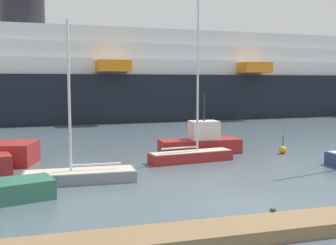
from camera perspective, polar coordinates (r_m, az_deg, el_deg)
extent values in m
plane|color=#4C5B66|center=(19.93, 10.51, -11.27)|extent=(600.00, 600.00, 0.00)
cube|color=olive|center=(16.76, 16.34, -13.81)|extent=(27.45, 1.88, 0.53)
cylinder|color=#423323|center=(17.58, 14.51, -12.64)|extent=(0.24, 0.24, 0.63)
cube|color=gray|center=(24.23, -12.25, -7.43)|extent=(6.44, 2.08, 0.65)
cube|color=beige|center=(24.15, -12.27, -6.64)|extent=(6.18, 1.92, 0.04)
cylinder|color=silver|center=(23.60, -13.74, 3.54)|extent=(0.15, 0.15, 8.61)
cylinder|color=silver|center=(24.13, -10.08, -5.81)|extent=(2.88, 0.20, 0.12)
cube|color=maroon|center=(29.53, 3.26, -4.83)|extent=(6.40, 2.22, 0.73)
cube|color=beige|center=(29.46, 3.27, -4.10)|extent=(6.14, 2.07, 0.04)
cylinder|color=silver|center=(29.25, 4.22, 6.86)|extent=(0.15, 0.15, 11.25)
cylinder|color=silver|center=(29.01, 1.66, -3.58)|extent=(2.81, 0.50, 0.12)
cube|color=maroon|center=(32.91, 4.51, -3.36)|extent=(6.60, 2.09, 1.15)
cube|color=silver|center=(32.84, 5.07, -1.06)|extent=(2.24, 1.58, 1.48)
cylinder|color=#262626|center=(32.67, 5.10, 2.24)|extent=(0.13, 0.13, 2.31)
sphere|color=orange|center=(34.03, 15.84, -3.72)|extent=(0.61, 0.61, 0.61)
cylinder|color=black|center=(33.91, 15.88, -2.46)|extent=(0.06, 0.06, 0.90)
cube|color=black|center=(66.81, -0.03, 3.75)|extent=(123.63, 23.37, 6.76)
cube|color=white|center=(66.79, -0.03, 7.60)|extent=(113.71, 20.81, 2.21)
cube|color=white|center=(66.90, -0.03, 9.49)|extent=(106.88, 19.57, 2.21)
cube|color=white|center=(67.07, -0.03, 11.38)|extent=(100.06, 18.32, 2.21)
cube|color=orange|center=(55.38, -7.73, 7.90)|extent=(4.59, 3.66, 1.55)
cube|color=orange|center=(63.11, 12.01, 7.57)|extent=(4.59, 3.66, 1.55)
cylinder|color=black|center=(64.17, -19.81, 15.05)|extent=(6.20, 6.20, 6.15)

